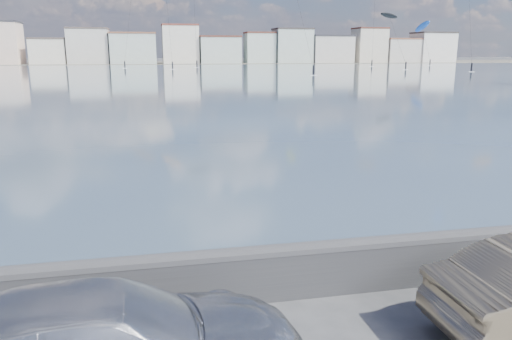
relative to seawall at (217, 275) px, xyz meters
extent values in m
cube|color=#314859|center=(0.00, 88.80, -0.58)|extent=(500.00, 177.00, 0.00)
cube|color=#4C473D|center=(0.00, 197.30, -0.57)|extent=(500.00, 60.00, 0.00)
cube|color=#28282B|center=(0.00, 0.00, -0.13)|extent=(400.00, 0.35, 0.90)
cylinder|color=#28282B|center=(0.00, 0.00, 0.32)|extent=(400.00, 0.36, 0.36)
cube|color=silver|center=(-35.00, 183.30, 3.67)|extent=(12.00, 10.00, 8.50)
cube|color=#4C423D|center=(-35.00, 183.30, 8.22)|extent=(12.24, 10.20, 0.60)
cube|color=beige|center=(-21.50, 183.30, 5.42)|extent=(14.00, 11.00, 12.00)
cube|color=#4C423D|center=(-21.50, 183.30, 11.72)|extent=(14.28, 11.22, 0.60)
cube|color=#B7C6BC|center=(-6.00, 183.30, 4.67)|extent=(16.00, 13.00, 10.50)
cube|color=brown|center=(-6.00, 183.30, 10.22)|extent=(16.32, 13.26, 0.60)
cube|color=silver|center=(11.00, 183.30, 6.17)|extent=(13.00, 10.00, 13.50)
cube|color=brown|center=(11.00, 183.30, 13.22)|extent=(13.26, 10.20, 0.60)
cube|color=#B7C6BC|center=(25.50, 183.30, 4.17)|extent=(15.00, 12.00, 9.50)
cube|color=#562D23|center=(25.50, 183.30, 9.22)|extent=(15.30, 12.24, 0.60)
cube|color=#B7C6BC|center=(41.00, 183.30, 4.92)|extent=(11.00, 9.00, 11.00)
cube|color=#562D23|center=(41.00, 183.30, 10.72)|extent=(11.22, 9.18, 0.60)
cube|color=#B7C6BC|center=(54.00, 183.30, 5.67)|extent=(14.00, 11.00, 12.50)
cube|color=#383330|center=(54.00, 183.30, 12.22)|extent=(14.28, 11.22, 0.60)
cube|color=beige|center=(69.50, 183.30, 4.42)|extent=(16.00, 12.00, 10.00)
cube|color=#2D2D33|center=(69.50, 183.30, 9.72)|extent=(16.32, 12.24, 0.60)
cube|color=beige|center=(86.00, 183.30, 5.92)|extent=(12.00, 10.00, 13.00)
cube|color=#562D23|center=(86.00, 183.30, 12.72)|extent=(12.24, 10.20, 0.60)
cube|color=beige|center=(99.50, 183.30, 3.92)|extent=(14.00, 11.00, 9.00)
cube|color=brown|center=(99.50, 183.30, 8.72)|extent=(14.28, 11.22, 0.60)
cube|color=white|center=(114.00, 183.30, 5.17)|extent=(15.00, 12.00, 11.50)
cube|color=#383330|center=(114.00, 183.30, 11.22)|extent=(15.30, 12.24, 0.60)
ellipsoid|color=blue|center=(86.04, 143.78, 11.68)|extent=(2.60, 7.92, 4.50)
cube|color=white|center=(86.16, 137.65, -0.53)|extent=(1.40, 0.42, 0.08)
cylinder|color=black|center=(86.16, 137.65, 0.37)|extent=(0.36, 0.36, 1.70)
sphere|color=black|center=(86.16, 137.65, 1.27)|extent=(0.28, 0.28, 0.28)
cylinder|color=black|center=(86.10, 140.72, 6.20)|extent=(0.15, 6.15, 10.97)
cube|color=white|center=(12.35, 134.90, -0.53)|extent=(1.40, 0.42, 0.08)
cylinder|color=black|center=(12.35, 134.90, 0.37)|extent=(0.36, 0.36, 1.70)
sphere|color=black|center=(12.35, 134.90, 1.27)|extent=(0.28, 0.28, 0.28)
cylinder|color=black|center=(12.43, 138.39, 15.54)|extent=(0.19, 7.01, 29.64)
cube|color=white|center=(29.79, 84.16, -0.53)|extent=(1.40, 0.42, 0.08)
cylinder|color=black|center=(29.79, 84.16, 0.37)|extent=(0.36, 0.36, 1.70)
sphere|color=black|center=(29.79, 84.16, 1.27)|extent=(0.28, 0.28, 0.28)
cylinder|color=black|center=(29.49, 90.53, 9.21)|extent=(0.61, 12.77, 17.00)
cube|color=white|center=(69.88, 93.03, -0.53)|extent=(1.40, 0.42, 0.08)
cylinder|color=black|center=(69.88, 93.03, 0.37)|extent=(0.36, 0.36, 1.70)
sphere|color=black|center=(69.88, 93.03, 1.27)|extent=(0.28, 0.28, 0.28)
ellipsoid|color=black|center=(61.15, 117.29, 12.98)|extent=(7.71, 6.13, 2.16)
cube|color=white|center=(61.45, 107.25, -0.53)|extent=(1.40, 0.42, 0.08)
cylinder|color=black|center=(61.45, 107.25, 0.37)|extent=(0.36, 0.36, 1.70)
sphere|color=black|center=(61.45, 107.25, 1.27)|extent=(0.28, 0.28, 0.28)
cylinder|color=black|center=(61.30, 112.27, 6.85)|extent=(0.33, 10.07, 12.28)
cube|color=white|center=(64.90, 134.35, -0.53)|extent=(1.40, 0.42, 0.08)
cylinder|color=black|center=(64.90, 134.35, 0.37)|extent=(0.36, 0.36, 1.70)
sphere|color=black|center=(64.90, 134.35, 1.27)|extent=(0.28, 0.28, 0.28)
cylinder|color=black|center=(66.18, 137.38, 15.96)|extent=(2.59, 6.10, 30.48)
cube|color=white|center=(4.96, 121.71, -0.53)|extent=(1.40, 0.42, 0.08)
cylinder|color=black|center=(4.96, 121.71, 0.37)|extent=(0.36, 0.36, 1.70)
sphere|color=black|center=(4.96, 121.71, 1.27)|extent=(0.28, 0.28, 0.28)
cylinder|color=black|center=(4.58, 128.52, 13.34)|extent=(0.78, 13.64, 25.25)
cube|color=white|center=(-7.22, 133.24, -0.53)|extent=(1.40, 0.42, 0.08)
cylinder|color=black|center=(-7.22, 133.24, 0.37)|extent=(0.36, 0.36, 1.70)
sphere|color=black|center=(-7.22, 133.24, 1.27)|extent=(0.28, 0.28, 0.28)
cylinder|color=black|center=(-5.47, 136.25, 12.61)|extent=(3.55, 6.06, 23.79)
camera|label=1|loc=(-1.05, -8.38, 3.98)|focal=35.00mm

